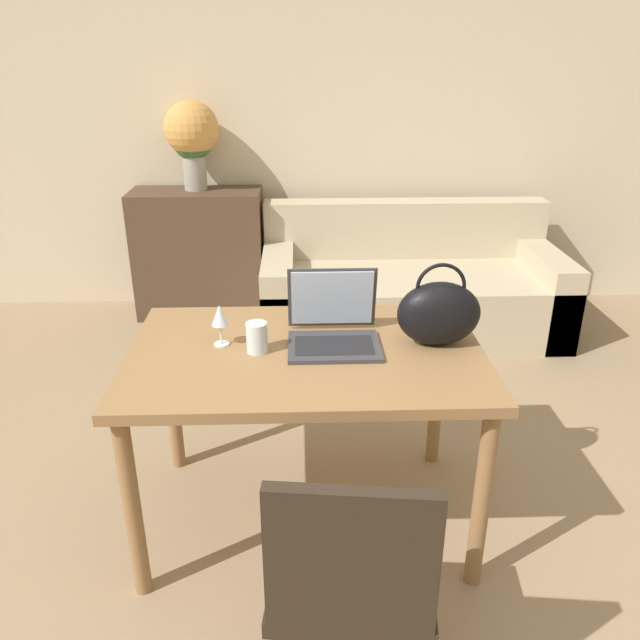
# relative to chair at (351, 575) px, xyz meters

# --- Properties ---
(ground_plane) EXTENTS (14.00, 14.00, 0.00)m
(ground_plane) POSITION_rel_chair_xyz_m (-0.12, 0.27, -0.51)
(ground_plane) COLOR #997F60
(wall_back) EXTENTS (10.00, 0.06, 2.70)m
(wall_back) POSITION_rel_chair_xyz_m (-0.12, 3.33, 0.84)
(wall_back) COLOR beige
(wall_back) RESTS_ON ground_plane
(dining_table) EXTENTS (1.32, 0.86, 0.77)m
(dining_table) POSITION_rel_chair_xyz_m (-0.11, 0.83, 0.17)
(dining_table) COLOR olive
(dining_table) RESTS_ON ground_plane
(chair) EXTENTS (0.49, 0.49, 0.89)m
(chair) POSITION_rel_chair_xyz_m (0.00, 0.00, 0.00)
(chair) COLOR #2D2319
(chair) RESTS_ON ground_plane
(couch) EXTENTS (1.99, 0.94, 0.82)m
(couch) POSITION_rel_chair_xyz_m (0.63, 2.75, -0.23)
(couch) COLOR #C1B293
(couch) RESTS_ON ground_plane
(sideboard) EXTENTS (0.90, 0.40, 0.90)m
(sideboard) POSITION_rel_chair_xyz_m (-0.84, 3.07, -0.06)
(sideboard) COLOR #4C3828
(sideboard) RESTS_ON ground_plane
(laptop) EXTENTS (0.34, 0.32, 0.27)m
(laptop) POSITION_rel_chair_xyz_m (-0.00, 0.91, 0.33)
(laptop) COLOR #38383D
(laptop) RESTS_ON dining_table
(drinking_glass) EXTENTS (0.08, 0.08, 0.11)m
(drinking_glass) POSITION_rel_chair_xyz_m (-0.29, 0.82, 0.32)
(drinking_glass) COLOR silver
(drinking_glass) RESTS_ON dining_table
(wine_glass) EXTENTS (0.06, 0.06, 0.16)m
(wine_glass) POSITION_rel_chair_xyz_m (-0.42, 0.88, 0.38)
(wine_glass) COLOR silver
(wine_glass) RESTS_ON dining_table
(handbag) EXTENTS (0.31, 0.17, 0.32)m
(handbag) POSITION_rel_chair_xyz_m (0.39, 0.86, 0.39)
(handbag) COLOR black
(handbag) RESTS_ON dining_table
(flower_vase) EXTENTS (0.37, 0.37, 0.59)m
(flower_vase) POSITION_rel_chair_xyz_m (-0.84, 3.11, 0.76)
(flower_vase) COLOR #9E998E
(flower_vase) RESTS_ON sideboard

